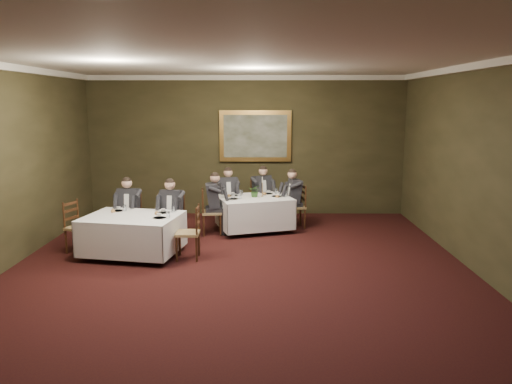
{
  "coord_description": "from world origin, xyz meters",
  "views": [
    {
      "loc": [
        0.37,
        -7.64,
        2.86
      ],
      "look_at": [
        0.28,
        1.77,
        1.15
      ],
      "focal_mm": 35.0,
      "sensor_mm": 36.0,
      "label": 1
    }
  ],
  "objects_px": {
    "diner_main_backleft": "(228,203)",
    "chair_main_backright": "(261,210)",
    "diner_sec_backright": "(172,219)",
    "candlestick": "(262,189)",
    "painting": "(255,136)",
    "chair_sec_backleft": "(130,228)",
    "diner_main_endleft": "(212,211)",
    "diner_sec_backleft": "(130,217)",
    "chair_sec_endright": "(189,244)",
    "diner_main_endright": "(295,206)",
    "chair_sec_endleft": "(80,238)",
    "chair_main_endright": "(296,215)",
    "chair_sec_backright": "(173,230)",
    "centerpiece": "(255,191)",
    "chair_main_endleft": "(211,221)",
    "diner_main_backright": "(261,201)",
    "chair_main_backleft": "(228,212)",
    "table_second": "(133,232)",
    "table_main": "(255,211)"
  },
  "relations": [
    {
      "from": "diner_main_backleft",
      "to": "diner_main_endleft",
      "type": "relative_size",
      "value": 1.0
    },
    {
      "from": "table_main",
      "to": "diner_main_endleft",
      "type": "bearing_deg",
      "value": -162.19
    },
    {
      "from": "chair_main_endleft",
      "to": "diner_main_backright",
      "type": "bearing_deg",
      "value": 129.74
    },
    {
      "from": "chair_main_backright",
      "to": "diner_main_endright",
      "type": "xyz_separation_m",
      "value": [
        0.78,
        -0.59,
        0.23
      ]
    },
    {
      "from": "table_second",
      "to": "painting",
      "type": "bearing_deg",
      "value": 57.49
    },
    {
      "from": "chair_main_backright",
      "to": "diner_main_endleft",
      "type": "height_order",
      "value": "diner_main_endleft"
    },
    {
      "from": "chair_sec_backleft",
      "to": "centerpiece",
      "type": "distance_m",
      "value": 2.8
    },
    {
      "from": "chair_main_endright",
      "to": "diner_sec_backright",
      "type": "bearing_deg",
      "value": 107.63
    },
    {
      "from": "diner_sec_backleft",
      "to": "chair_sec_endright",
      "type": "bearing_deg",
      "value": 144.55
    },
    {
      "from": "chair_sec_endleft",
      "to": "painting",
      "type": "bearing_deg",
      "value": 155.9
    },
    {
      "from": "diner_sec_backright",
      "to": "candlestick",
      "type": "xyz_separation_m",
      "value": [
        1.82,
        1.19,
        0.42
      ]
    },
    {
      "from": "diner_main_endright",
      "to": "chair_sec_endleft",
      "type": "relative_size",
      "value": 1.35
    },
    {
      "from": "chair_sec_backleft",
      "to": "chair_sec_backright",
      "type": "height_order",
      "value": "same"
    },
    {
      "from": "chair_main_backright",
      "to": "diner_main_endright",
      "type": "relative_size",
      "value": 0.74
    },
    {
      "from": "chair_main_backright",
      "to": "chair_main_endleft",
      "type": "distance_m",
      "value": 1.62
    },
    {
      "from": "diner_sec_backleft",
      "to": "chair_main_backright",
      "type": "bearing_deg",
      "value": -142.1
    },
    {
      "from": "chair_main_endright",
      "to": "chair_sec_backright",
      "type": "bearing_deg",
      "value": 107.45
    },
    {
      "from": "chair_main_backright",
      "to": "chair_sec_endright",
      "type": "height_order",
      "value": "same"
    },
    {
      "from": "chair_sec_backright",
      "to": "chair_sec_endleft",
      "type": "height_order",
      "value": "same"
    },
    {
      "from": "chair_main_backright",
      "to": "painting",
      "type": "relative_size",
      "value": 0.55
    },
    {
      "from": "diner_sec_backright",
      "to": "diner_main_endright",
      "type": "bearing_deg",
      "value": -141.15
    },
    {
      "from": "diner_sec_backleft",
      "to": "painting",
      "type": "height_order",
      "value": "painting"
    },
    {
      "from": "candlestick",
      "to": "chair_main_backright",
      "type": "bearing_deg",
      "value": 91.58
    },
    {
      "from": "diner_main_backleft",
      "to": "chair_main_backright",
      "type": "distance_m",
      "value": 0.87
    },
    {
      "from": "painting",
      "to": "chair_sec_endright",
      "type": "bearing_deg",
      "value": -107.61
    },
    {
      "from": "diner_sec_backleft",
      "to": "painting",
      "type": "distance_m",
      "value": 3.95
    },
    {
      "from": "chair_sec_backright",
      "to": "chair_main_backright",
      "type": "bearing_deg",
      "value": -121.84
    },
    {
      "from": "chair_main_endleft",
      "to": "candlestick",
      "type": "distance_m",
      "value": 1.35
    },
    {
      "from": "diner_sec_backleft",
      "to": "centerpiece",
      "type": "xyz_separation_m",
      "value": [
        2.57,
        0.95,
        0.4
      ]
    },
    {
      "from": "table_second",
      "to": "chair_main_endleft",
      "type": "bearing_deg",
      "value": 49.73
    },
    {
      "from": "diner_sec_backright",
      "to": "centerpiece",
      "type": "relative_size",
      "value": 4.63
    },
    {
      "from": "chair_main_backleft",
      "to": "chair_main_backright",
      "type": "relative_size",
      "value": 1.0
    },
    {
      "from": "chair_main_backleft",
      "to": "chair_main_endright",
      "type": "bearing_deg",
      "value": 154.1
    },
    {
      "from": "chair_main_backleft",
      "to": "diner_sec_backleft",
      "type": "height_order",
      "value": "diner_sec_backleft"
    },
    {
      "from": "chair_sec_endright",
      "to": "chair_main_endleft",
      "type": "bearing_deg",
      "value": -8.52
    },
    {
      "from": "diner_main_backright",
      "to": "table_main",
      "type": "bearing_deg",
      "value": 52.68
    },
    {
      "from": "diner_main_endleft",
      "to": "chair_sec_backleft",
      "type": "height_order",
      "value": "diner_main_endleft"
    },
    {
      "from": "painting",
      "to": "diner_sec_backright",
      "type": "bearing_deg",
      "value": -120.75
    },
    {
      "from": "chair_main_backright",
      "to": "chair_sec_endright",
      "type": "distance_m",
      "value": 3.23
    },
    {
      "from": "diner_sec_backleft",
      "to": "painting",
      "type": "bearing_deg",
      "value": -130.27
    },
    {
      "from": "chair_main_backright",
      "to": "centerpiece",
      "type": "height_order",
      "value": "centerpiece"
    },
    {
      "from": "chair_main_endright",
      "to": "candlestick",
      "type": "bearing_deg",
      "value": 93.96
    },
    {
      "from": "candlestick",
      "to": "diner_main_backleft",
      "type": "bearing_deg",
      "value": 147.32
    },
    {
      "from": "table_main",
      "to": "candlestick",
      "type": "relative_size",
      "value": 4.05
    },
    {
      "from": "chair_sec_backleft",
      "to": "painting",
      "type": "distance_m",
      "value": 4.03
    },
    {
      "from": "chair_main_endleft",
      "to": "chair_sec_endleft",
      "type": "height_order",
      "value": "same"
    },
    {
      "from": "table_main",
      "to": "diner_main_backright",
      "type": "bearing_deg",
      "value": 79.91
    },
    {
      "from": "diner_main_backleft",
      "to": "diner_sec_backleft",
      "type": "relative_size",
      "value": 1.0
    },
    {
      "from": "diner_main_endright",
      "to": "chair_sec_endleft",
      "type": "bearing_deg",
      "value": 104.2
    },
    {
      "from": "diner_sec_backleft",
      "to": "chair_sec_backright",
      "type": "xyz_separation_m",
      "value": [
        0.91,
        -0.16,
        -0.23
      ]
    }
  ]
}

